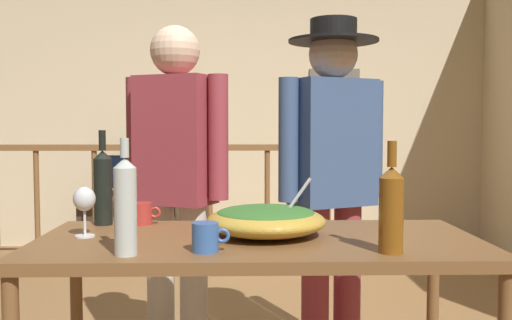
% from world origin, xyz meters
% --- Properties ---
extents(back_wall, '(4.89, 0.10, 2.83)m').
position_xyz_m(back_wall, '(0.00, 2.78, 1.41)').
color(back_wall, beige).
rests_on(back_wall, ground_plane).
extents(framed_picture, '(0.50, 0.03, 0.37)m').
position_xyz_m(framed_picture, '(0.90, 2.72, 1.58)').
color(framed_picture, '#6B6659').
extents(stair_railing, '(2.95, 0.10, 1.10)m').
position_xyz_m(stair_railing, '(-0.32, 1.75, 0.67)').
color(stair_railing, brown).
rests_on(stair_railing, ground_plane).
extents(tv_console, '(0.90, 0.40, 0.52)m').
position_xyz_m(tv_console, '(-1.09, 2.43, 0.26)').
color(tv_console, '#38281E').
rests_on(tv_console, ground_plane).
extents(flat_screen_tv, '(0.50, 0.12, 0.41)m').
position_xyz_m(flat_screen_tv, '(-1.09, 2.40, 0.76)').
color(flat_screen_tv, black).
rests_on(flat_screen_tv, tv_console).
extents(serving_table, '(1.58, 0.75, 0.80)m').
position_xyz_m(serving_table, '(0.04, -0.96, 0.73)').
color(serving_table, brown).
rests_on(serving_table, ground_plane).
extents(salad_bowl, '(0.43, 0.43, 0.22)m').
position_xyz_m(salad_bowl, '(0.07, -0.92, 0.86)').
color(salad_bowl, gold).
rests_on(salad_bowl, serving_table).
extents(wine_glass, '(0.08, 0.08, 0.18)m').
position_xyz_m(wine_glass, '(-0.59, -0.93, 0.93)').
color(wine_glass, silver).
rests_on(wine_glass, serving_table).
extents(wine_bottle_clear, '(0.07, 0.07, 0.36)m').
position_xyz_m(wine_bottle_clear, '(-0.38, -1.22, 0.96)').
color(wine_bottle_clear, silver).
rests_on(wine_bottle_clear, serving_table).
extents(wine_bottle_amber, '(0.08, 0.08, 0.35)m').
position_xyz_m(wine_bottle_amber, '(0.45, -1.21, 0.95)').
color(wine_bottle_amber, brown).
rests_on(wine_bottle_amber, serving_table).
extents(wine_bottle_dark, '(0.07, 0.07, 0.38)m').
position_xyz_m(wine_bottle_dark, '(-0.58, -0.67, 0.96)').
color(wine_bottle_dark, black).
rests_on(wine_bottle_dark, serving_table).
extents(mug_red, '(0.12, 0.09, 0.09)m').
position_xyz_m(mug_red, '(-0.43, -0.67, 0.85)').
color(mug_red, '#B7332D').
rests_on(mug_red, serving_table).
extents(mug_blue, '(0.12, 0.09, 0.09)m').
position_xyz_m(mug_blue, '(-0.13, -1.18, 0.85)').
color(mug_blue, '#3866B2').
rests_on(mug_blue, serving_table).
extents(person_standing_left, '(0.49, 0.34, 1.66)m').
position_xyz_m(person_standing_left, '(-0.33, -0.31, 0.98)').
color(person_standing_left, beige).
rests_on(person_standing_left, ground_plane).
extents(person_standing_right, '(0.52, 0.42, 1.70)m').
position_xyz_m(person_standing_right, '(0.40, -0.31, 1.01)').
color(person_standing_right, '#9E3842').
rests_on(person_standing_right, ground_plane).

